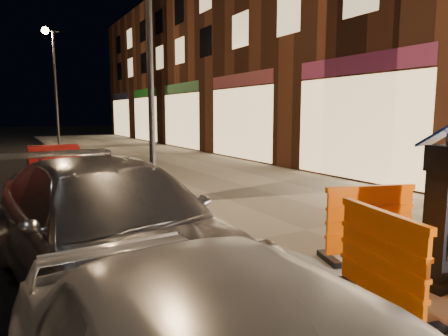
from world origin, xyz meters
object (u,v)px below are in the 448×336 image
car_silver (113,287)px  car_red (57,191)px  barrier_back (369,222)px  barrier_kerbside (380,259)px  parking_kiosk (443,209)px

car_silver → car_red: (0.15, 6.54, 0.00)m
car_red → car_silver: bearing=-89.8°
barrier_back → barrier_kerbside: bearing=-117.6°
car_red → barrier_kerbside: bearing=-75.9°
barrier_kerbside → car_silver: size_ratio=0.24×
parking_kiosk → barrier_kerbside: 1.02m
parking_kiosk → car_red: (-2.87, 8.57, -1.01)m
barrier_kerbside → car_silver: barrier_kerbside is taller
parking_kiosk → barrier_back: (0.00, 0.95, -0.38)m
barrier_back → car_silver: barrier_back is taller
barrier_back → barrier_kerbside: 1.34m
barrier_kerbside → parking_kiosk: bearing=-77.6°
parking_kiosk → barrier_back: bearing=104.4°
car_silver → car_red: size_ratio=1.42×
barrier_back → parking_kiosk: bearing=-72.6°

